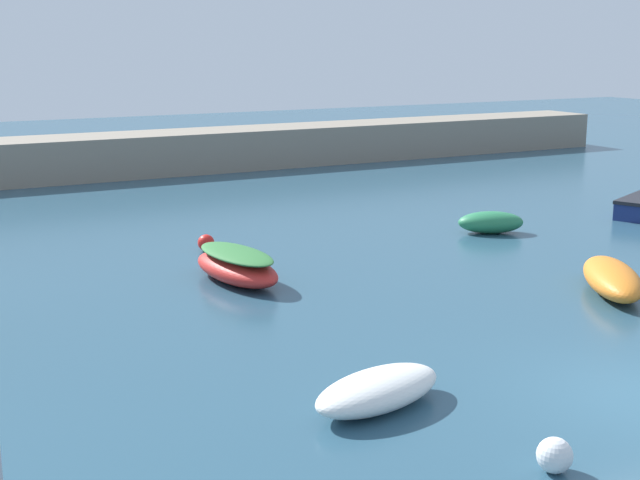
{
  "coord_description": "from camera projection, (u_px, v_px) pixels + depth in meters",
  "views": [
    {
      "loc": [
        -11.92,
        -10.14,
        6.12
      ],
      "look_at": [
        -1.38,
        9.81,
        0.99
      ],
      "focal_mm": 50.0,
      "sensor_mm": 36.0,
      "label": 1
    }
  ],
  "objects": [
    {
      "name": "mooring_buoy_red",
      "position": [
        206.0,
        243.0,
        26.14
      ],
      "size": [
        0.49,
        0.49,
        0.49
      ],
      "primitive_type": "sphere",
      "color": "red",
      "rests_on": "ground_plane"
    },
    {
      "name": "open_tender_yellow",
      "position": [
        612.0,
        278.0,
        21.78
      ],
      "size": [
        2.95,
        3.61,
        0.76
      ],
      "rotation": [
        0.0,
        0.0,
        0.99
      ],
      "color": "orange",
      "rests_on": "ground_plane"
    },
    {
      "name": "rowboat_with_red_cover",
      "position": [
        237.0,
        265.0,
        22.8
      ],
      "size": [
        1.78,
        3.53,
        0.85
      ],
      "rotation": [
        0.0,
        0.0,
        1.69
      ],
      "color": "red",
      "rests_on": "ground_plane"
    },
    {
      "name": "dinghy_near_pier",
      "position": [
        491.0,
        222.0,
        28.51
      ],
      "size": [
        2.33,
        1.83,
        0.7
      ],
      "rotation": [
        0.0,
        0.0,
        5.83
      ],
      "color": "#287A4C",
      "rests_on": "ground_plane"
    },
    {
      "name": "harbor_breakwater",
      "position": [
        145.0,
        154.0,
        40.83
      ],
      "size": [
        51.11,
        3.23,
        1.86
      ],
      "primitive_type": "cube",
      "color": "gray",
      "rests_on": "ground_plane"
    },
    {
      "name": "rowboat_white_midwater",
      "position": [
        378.0,
        390.0,
        15.05
      ],
      "size": [
        2.89,
        1.86,
        0.62
      ],
      "rotation": [
        0.0,
        0.0,
        3.4
      ],
      "color": "white",
      "rests_on": "ground_plane"
    },
    {
      "name": "mooring_buoy_white",
      "position": [
        555.0,
        455.0,
        12.8
      ],
      "size": [
        0.53,
        0.53,
        0.53
      ],
      "primitive_type": "sphere",
      "color": "white",
      "rests_on": "ground_plane"
    }
  ]
}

